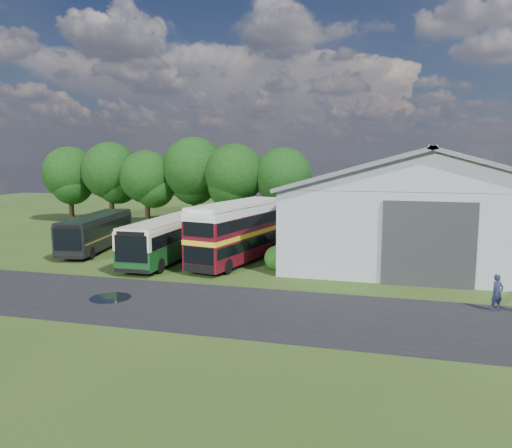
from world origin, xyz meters
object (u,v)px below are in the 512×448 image
(bus_green_single, at_px, (169,238))
(visitor_a, at_px, (497,293))
(bus_dark_single, at_px, (96,232))
(storage_shed, at_px, (419,198))
(bus_maroon_double, at_px, (238,233))

(bus_green_single, height_order, visitor_a, bus_green_single)
(bus_green_single, distance_m, bus_dark_single, 7.69)
(storage_shed, distance_m, bus_green_single, 20.04)
(storage_shed, height_order, visitor_a, storage_shed)
(bus_maroon_double, distance_m, visitor_a, 17.34)
(bus_green_single, xyz_separation_m, visitor_a, (20.66, -6.85, -0.72))
(bus_dark_single, distance_m, visitor_a, 29.46)
(bus_dark_single, xyz_separation_m, visitor_a, (28.04, -9.03, -0.59))
(storage_shed, relative_size, bus_green_single, 2.23)
(storage_shed, height_order, bus_dark_single, storage_shed)
(storage_shed, distance_m, visitor_a, 16.63)
(storage_shed, bearing_deg, bus_green_single, -152.51)
(bus_maroon_double, bearing_deg, visitor_a, -13.63)
(bus_green_single, bearing_deg, bus_dark_single, 163.17)
(bus_green_single, xyz_separation_m, bus_maroon_double, (5.05, 0.61, 0.53))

